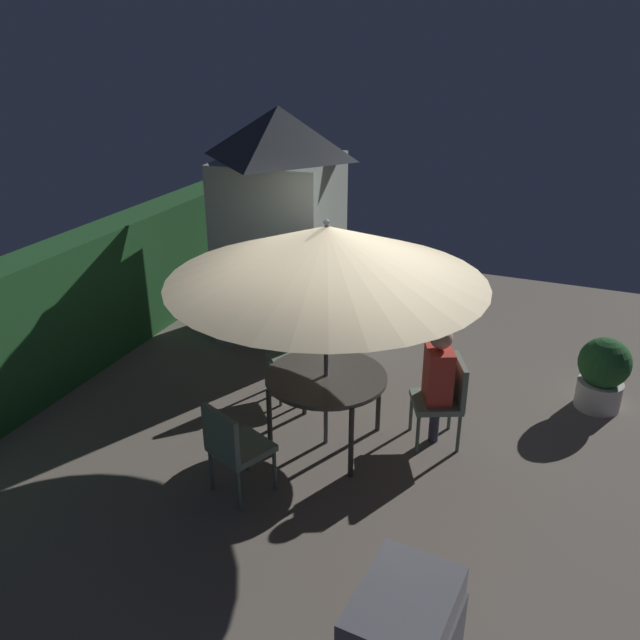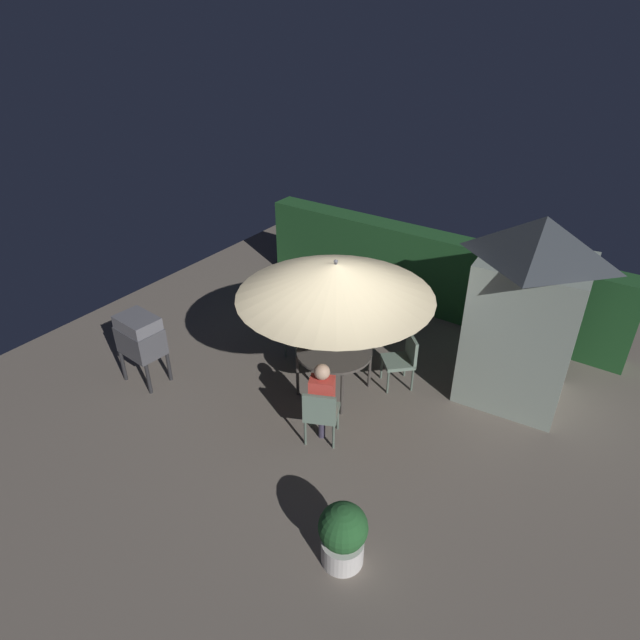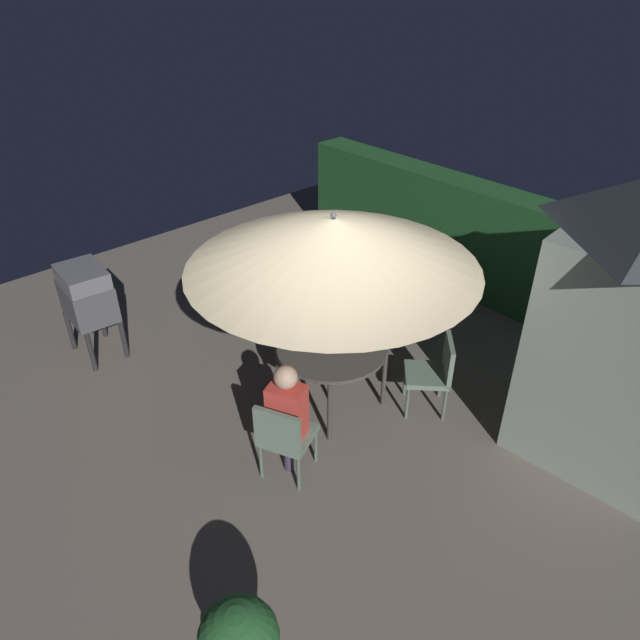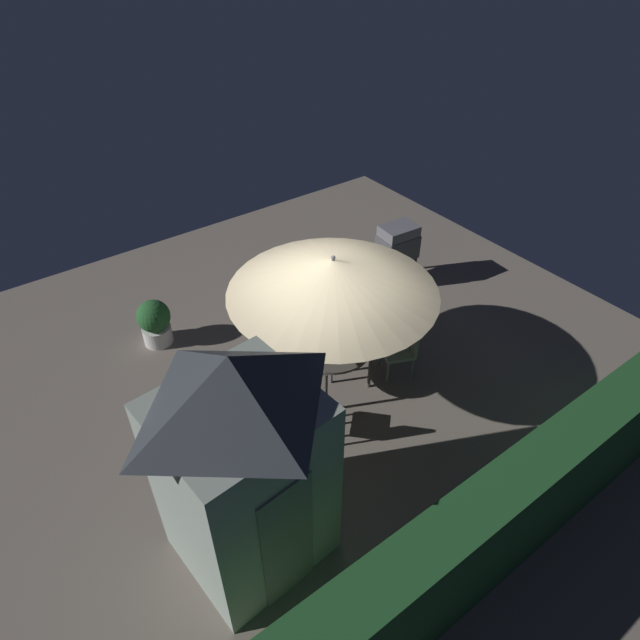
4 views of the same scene
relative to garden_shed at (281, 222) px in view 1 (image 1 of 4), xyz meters
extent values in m
plane|color=#6B6056|center=(-2.25, -1.74, -1.50)|extent=(11.00, 11.00, 0.00)
cube|color=#1E4C23|center=(-2.25, 1.76, -0.70)|extent=(7.36, 0.53, 1.60)
cube|color=gray|center=(0.00, 0.00, -0.34)|extent=(1.60, 1.50, 2.33)
pyramid|color=#33383D|center=(0.00, 0.00, 1.14)|extent=(1.70, 1.59, 0.62)
cube|color=slate|center=(-0.06, 0.69, -0.59)|extent=(0.63, 0.08, 1.82)
cylinder|color=#47423D|center=(-2.33, -1.57, -0.75)|extent=(1.18, 1.18, 0.04)
cylinder|color=#3C3834|center=(-2.75, -1.99, -1.14)|extent=(0.05, 0.05, 0.73)
cylinder|color=#3C3834|center=(-1.92, -1.99, -1.14)|extent=(0.05, 0.05, 0.73)
cylinder|color=#3C3834|center=(-2.75, -1.16, -1.14)|extent=(0.05, 0.05, 0.73)
cylinder|color=#3C3834|center=(-1.92, -1.16, -1.14)|extent=(0.05, 0.05, 0.73)
cylinder|color=#4C4C51|center=(-2.33, -1.57, -0.38)|extent=(0.04, 0.04, 2.25)
cone|color=beige|center=(-2.33, -1.57, 0.49)|extent=(2.90, 2.90, 0.51)
sphere|color=#4C4C51|center=(-2.33, -1.57, 0.77)|extent=(0.06, 0.06, 0.06)
cube|color=slate|center=(-5.02, -3.08, -0.40)|extent=(0.70, 0.53, 0.20)
cube|color=slate|center=(-1.89, -2.56, -1.05)|extent=(0.61, 0.61, 0.06)
cube|color=slate|center=(-1.80, -2.76, -0.83)|extent=(0.44, 0.23, 0.45)
cylinder|color=#516155|center=(-1.99, -2.83, -1.28)|extent=(0.04, 0.04, 0.45)
cylinder|color=#516155|center=(-1.62, -2.66, -1.28)|extent=(0.04, 0.04, 0.45)
cylinder|color=#516155|center=(-2.15, -2.46, -1.28)|extent=(0.04, 0.04, 0.45)
cylinder|color=#516155|center=(-1.79, -2.30, -1.28)|extent=(0.04, 0.04, 0.45)
cube|color=slate|center=(-1.59, -0.86, -1.05)|extent=(0.65, 0.65, 0.06)
cube|color=slate|center=(-1.43, -0.71, -0.83)|extent=(0.35, 0.37, 0.45)
cylinder|color=#516155|center=(-1.30, -0.87, -1.28)|extent=(0.04, 0.04, 0.45)
cylinder|color=#516155|center=(-1.58, -0.58, -1.28)|extent=(0.04, 0.04, 0.45)
cylinder|color=#516155|center=(-1.59, -1.14, -1.28)|extent=(0.04, 0.04, 0.45)
cylinder|color=#516155|center=(-1.87, -0.85, -1.28)|extent=(0.04, 0.04, 0.45)
cube|color=slate|center=(-3.29, -1.16, -1.05)|extent=(0.60, 0.60, 0.06)
cube|color=slate|center=(-3.49, -1.08, -0.83)|extent=(0.23, 0.44, 0.45)
cylinder|color=#516155|center=(-3.40, -0.90, -1.28)|extent=(0.04, 0.04, 0.45)
cylinder|color=#516155|center=(-3.56, -1.27, -1.28)|extent=(0.04, 0.04, 0.45)
cylinder|color=#516155|center=(-3.03, -1.06, -1.28)|extent=(0.04, 0.04, 0.45)
cylinder|color=#516155|center=(-3.19, -1.42, -1.28)|extent=(0.04, 0.04, 0.45)
cylinder|color=silver|center=(-0.57, -4.08, -1.35)|extent=(0.48, 0.48, 0.31)
sphere|color=#235628|center=(-0.57, -4.08, -0.96)|extent=(0.55, 0.55, 0.55)
cube|color=#CC3D33|center=(-1.89, -2.56, -0.75)|extent=(0.41, 0.36, 0.55)
sphere|color=tan|center=(-1.89, -2.56, -0.35)|extent=(0.22, 0.22, 0.22)
cylinder|color=#383347|center=(-1.89, -2.56, -1.26)|extent=(0.10, 0.10, 0.48)
camera|label=1|loc=(-7.46, -3.62, 2.33)|focal=36.83mm
camera|label=2|loc=(1.41, -7.38, 3.93)|focal=30.27mm
camera|label=3|loc=(1.33, -5.09, 2.88)|focal=32.75mm
camera|label=4|loc=(1.38, 3.19, 4.53)|focal=30.57mm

